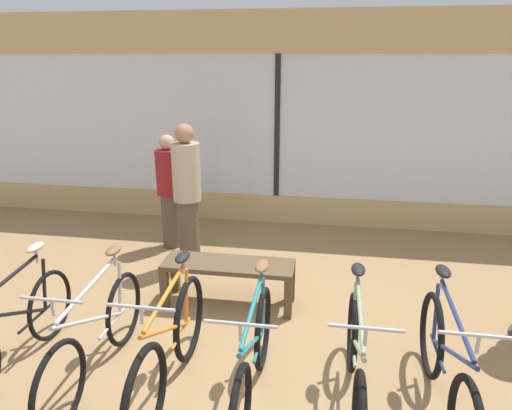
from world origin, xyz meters
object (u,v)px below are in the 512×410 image
Objects in this scene: bicycle_right at (355,365)px; display_bench at (228,270)px; bicycle_far_left at (15,330)px; bicycle_left at (97,337)px; bicycle_center_right at (253,362)px; customer_by_window at (170,190)px; bicycle_center_left at (170,349)px; bicycle_far_right at (446,372)px; customer_near_rack at (187,194)px.

display_bench is at bearing 133.46° from bicycle_right.
display_bench is at bearing 41.17° from bicycle_far_left.
bicycle_left is at bearing 1.55° from bicycle_far_left.
bicycle_center_right is 1.25× the size of display_bench.
bicycle_far_left is 1.07× the size of customer_by_window.
bicycle_center_left is 1.10× the size of customer_by_window.
bicycle_far_right is at bearing 0.25° from bicycle_far_left.
bicycle_center_left reaches higher than bicycle_center_right.
bicycle_center_right is (0.66, -0.03, -0.01)m from bicycle_center_left.
bicycle_right is 3.69m from customer_by_window.
bicycle_far_left is 0.96× the size of bicycle_far_right.
display_bench is at bearing -51.51° from customer_by_window.
bicycle_left is 0.67m from bicycle_center_left.
bicycle_far_left is 1.39m from bicycle_center_left.
display_bench is at bearing -50.60° from customer_near_rack.
customer_by_window reaches higher than bicycle_center_right.
bicycle_center_right is 1.03× the size of bicycle_right.
bicycle_far_left is 0.97× the size of bicycle_left.
bicycle_center_left is 0.96× the size of customer_near_rack.
bicycle_center_right is at bearing -62.25° from customer_near_rack.
bicycle_center_right reaches higher than bicycle_left.
bicycle_center_right reaches higher than bicycle_right.
bicycle_center_left is 1.03× the size of bicycle_right.
bicycle_center_left is (0.66, -0.08, 0.02)m from bicycle_left.
bicycle_center_right reaches higher than bicycle_far_left.
bicycle_center_left is at bearing -7.22° from bicycle_left.
bicycle_left is 1.00× the size of bicycle_center_right.
customer_near_rack reaches higher than bicycle_far_left.
bicycle_left is at bearing -83.49° from customer_by_window.
bicycle_right reaches higher than bicycle_far_left.
bicycle_left is at bearing 179.90° from bicycle_far_right.
bicycle_center_left is 3.03m from customer_by_window.
customer_near_rack is (-1.20, 2.28, 0.58)m from bicycle_center_right.
bicycle_far_right is 1.27× the size of display_bench.
customer_near_rack is 1.15× the size of customer_by_window.
bicycle_far_right is at bearing -34.75° from display_bench.
bicycle_far_left reaches higher than display_bench.
bicycle_far_left is 2.42m from customer_near_rack.
bicycle_right is at bearing -49.00° from customer_by_window.
customer_near_rack reaches higher than display_bench.
customer_near_rack reaches higher than bicycle_left.
customer_near_rack is at bearing -52.86° from customer_by_window.
bicycle_right is 0.96× the size of bicycle_far_right.
bicycle_center_left is 2.08m from bicycle_far_right.
customer_by_window is (-0.98, 2.83, 0.42)m from bicycle_center_left.
customer_by_window is (-3.05, 2.75, 0.43)m from bicycle_far_right.
bicycle_left is 1.03× the size of bicycle_right.
bicycle_center_left is at bearing -177.81° from bicycle_far_right.
display_bench is (0.15, 1.41, -0.00)m from bicycle_center_left.
customer_by_window is (-1.13, 1.42, 0.43)m from display_bench.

